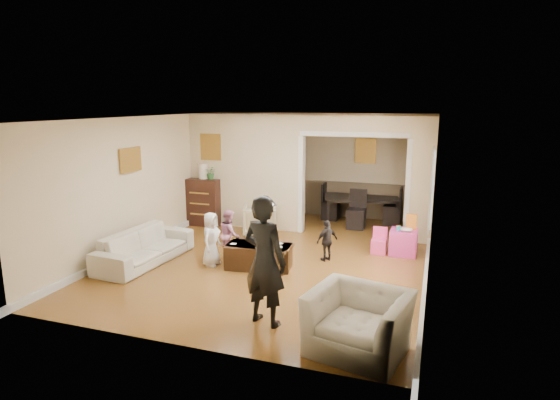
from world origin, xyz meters
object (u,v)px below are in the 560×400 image
(armchair_back, at_px, (260,220))
(child_kneel_b, at_px, (230,234))
(sofa, at_px, (145,247))
(child_kneel_a, at_px, (211,239))
(child_toddler, at_px, (327,241))
(dresser, at_px, (204,202))
(cyan_cup, at_px, (399,228))
(table_lamp, at_px, (203,171))
(armchair_front, at_px, (359,322))
(adult_person, at_px, (265,261))
(dining_table, at_px, (361,209))
(play_table, at_px, (403,242))
(coffee_cup, at_px, (263,244))
(coffee_table, at_px, (259,256))

(armchair_back, bearing_deg, child_kneel_b, 72.03)
(sofa, xyz_separation_m, child_kneel_a, (1.22, 0.26, 0.19))
(child_toddler, bearing_deg, child_kneel_b, -34.83)
(dresser, relative_size, cyan_cup, 13.85)
(armchair_back, xyz_separation_m, table_lamp, (-1.56, 0.39, 0.96))
(armchair_front, xyz_separation_m, child_kneel_a, (-2.98, 2.09, 0.13))
(armchair_back, bearing_deg, adult_person, 93.05)
(dresser, distance_m, dining_table, 3.78)
(play_table, height_order, child_toddler, child_toddler)
(table_lamp, bearing_deg, play_table, -9.17)
(armchair_front, relative_size, coffee_cup, 12.26)
(coffee_table, xyz_separation_m, child_toddler, (1.05, 0.75, 0.17))
(coffee_table, bearing_deg, adult_person, -66.47)
(child_kneel_a, bearing_deg, armchair_front, -124.28)
(play_table, bearing_deg, child_kneel_a, -151.65)
(dresser, bearing_deg, armchair_back, -13.95)
(dresser, relative_size, play_table, 2.22)
(coffee_cup, distance_m, child_kneel_b, 0.87)
(play_table, bearing_deg, coffee_table, -146.15)
(child_kneel_b, bearing_deg, cyan_cup, -96.66)
(dresser, bearing_deg, cyan_cup, -9.98)
(child_kneel_a, bearing_deg, coffee_table, -79.25)
(armchair_front, height_order, child_kneel_b, child_kneel_b)
(coffee_cup, xyz_separation_m, play_table, (2.26, 1.63, -0.23))
(adult_person, bearing_deg, child_kneel_b, -39.23)
(armchair_back, bearing_deg, sofa, 41.36)
(table_lamp, xyz_separation_m, adult_person, (3.14, -4.26, -0.42))
(child_kneel_b, xyz_separation_m, child_toddler, (1.75, 0.45, -0.08))
(dining_table, relative_size, child_kneel_b, 1.90)
(cyan_cup, relative_size, child_kneel_b, 0.09)
(dresser, xyz_separation_m, child_toddler, (3.34, -1.58, -0.17))
(armchair_front, bearing_deg, coffee_table, 145.44)
(armchair_front, bearing_deg, table_lamp, 145.95)
(adult_person, bearing_deg, armchair_back, -51.77)
(table_lamp, relative_size, coffee_cup, 3.99)
(table_lamp, height_order, coffee_table, table_lamp)
(play_table, distance_m, child_kneel_b, 3.32)
(armchair_back, relative_size, cyan_cup, 9.02)
(sofa, bearing_deg, table_lamp, 8.40)
(dresser, distance_m, table_lamp, 0.73)
(child_kneel_a, bearing_deg, adult_person, -135.76)
(cyan_cup, bearing_deg, child_kneel_a, -151.59)
(dresser, distance_m, child_toddler, 3.70)
(armchair_back, relative_size, armchair_front, 0.65)
(sofa, bearing_deg, child_kneel_b, -58.91)
(play_table, relative_size, dining_table, 0.28)
(sofa, height_order, dining_table, dining_table)
(table_lamp, bearing_deg, child_kneel_b, -51.87)
(table_lamp, height_order, cyan_cup, table_lamp)
(cyan_cup, height_order, adult_person, adult_person)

